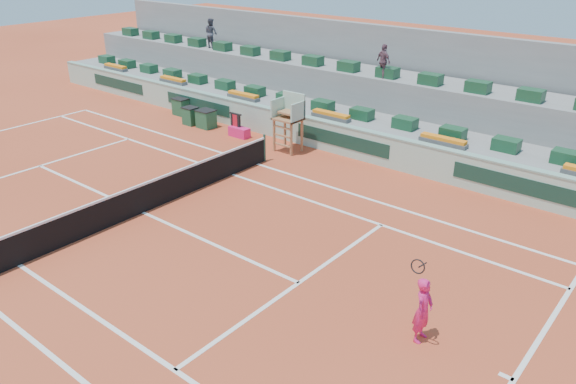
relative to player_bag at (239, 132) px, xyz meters
The scene contains 19 objects.
ground 7.97m from the player_bag, 69.17° to the right, with size 90.00×90.00×0.00m, color #AA3C20.
seating_tier_lower 4.33m from the player_bag, 48.93° to the left, with size 36.00×4.00×1.20m, color gray.
seating_tier_upper 5.72m from the player_bag, 59.71° to the left, with size 36.00×2.40×2.60m, color gray.
stadium_back_wall 7.32m from the player_bag, 66.29° to the left, with size 36.00×0.40×4.40m, color gray.
player_bag is the anchor object (origin of this frame).
spectator_left 8.24m from the player_bag, 144.39° to the left, with size 0.76×0.59×1.56m, color #484954.
spectator_mid 6.94m from the player_bag, 40.46° to the left, with size 0.84×0.35×1.43m, color #734D5B.
court_lines 7.97m from the player_bag, 69.17° to the right, with size 23.89×11.09×0.01m.
tennis_net 7.98m from the player_bag, 69.17° to the right, with size 0.10×11.97×1.10m.
advertising_hoarding 3.07m from the player_bag, 20.16° to the left, with size 36.00×0.34×1.26m.
umpire_chair 3.13m from the player_bag, ahead, with size 1.10×0.90×2.40m.
seat_row_lower 3.87m from the player_bag, 39.69° to the left, with size 32.90×0.60×0.44m.
seat_row_upper 5.73m from the player_bag, 56.32° to the left, with size 32.90×0.60×0.44m.
flower_planters 2.33m from the player_bag, 49.32° to the left, with size 26.80×0.36×0.28m.
drink_cooler_a 2.12m from the player_bag, behind, with size 0.81×0.70×0.84m.
drink_cooler_b 3.04m from the player_bag, behind, with size 0.67×0.58×0.84m.
drink_cooler_c 4.64m from the player_bag, behind, with size 0.78×0.67×0.84m.
towel_rack 0.45m from the player_bag, behind, with size 0.67×0.11×1.03m.
tennis_player 14.72m from the player_bag, 30.58° to the right, with size 0.40×0.85×2.28m.
Camera 1 is at (13.86, -9.57, 8.09)m, focal length 35.00 mm.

